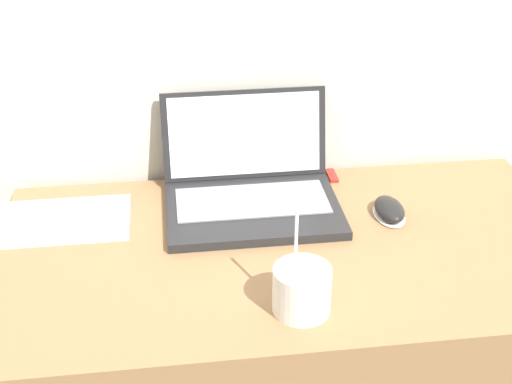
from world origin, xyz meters
name	(u,v)px	position (x,y,z in m)	size (l,w,h in m)	color
desk	(288,384)	(0.00, 0.32, 0.38)	(1.19, 0.63, 0.77)	#936D47
laptop	(250,185)	(-0.06, 0.50, 0.81)	(0.38, 0.32, 0.22)	#232326
drink_cup	(302,289)	(-0.02, 0.11, 0.81)	(0.10, 0.10, 0.20)	white
computer_mouse	(389,210)	(0.23, 0.40, 0.78)	(0.07, 0.11, 0.03)	white
external_keyboard	(40,222)	(-0.52, 0.46, 0.78)	(0.37, 0.16, 0.02)	silver
usb_stick	(332,176)	(0.14, 0.59, 0.77)	(0.02, 0.06, 0.01)	#B2261E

